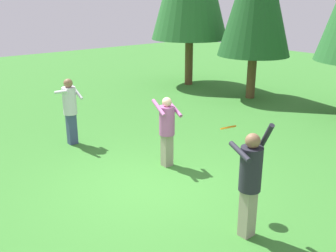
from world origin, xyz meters
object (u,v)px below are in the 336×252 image
(person_catcher, at_px, (167,126))
(frisbee, at_px, (228,127))
(person_thrower, at_px, (250,176))
(person_bystander, at_px, (70,106))

(person_catcher, height_order, frisbee, frisbee)
(person_thrower, xyz_separation_m, frisbee, (-0.77, 0.33, 0.51))
(person_catcher, height_order, person_bystander, person_bystander)
(person_catcher, bearing_deg, person_thrower, -3.42)
(person_thrower, relative_size, frisbee, 5.90)
(person_thrower, height_order, person_bystander, person_thrower)
(person_catcher, distance_m, frisbee, 2.23)
(person_bystander, distance_m, frisbee, 4.77)
(frisbee, bearing_deg, person_catcher, 169.21)
(person_thrower, relative_size, person_bystander, 1.12)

